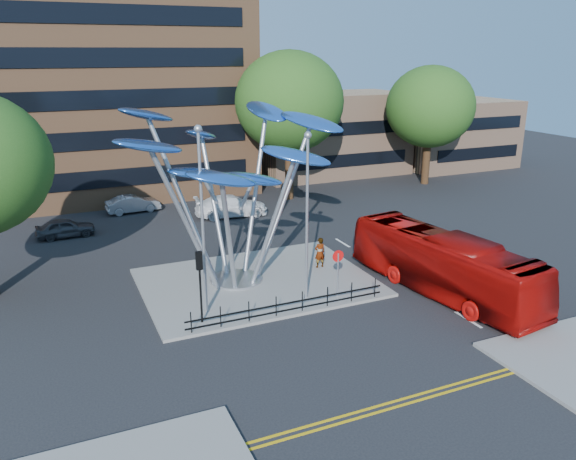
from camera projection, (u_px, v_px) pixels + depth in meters
name	position (u px, v px, depth m)	size (l,w,h in m)	color
ground	(325.00, 328.00, 25.39)	(120.00, 120.00, 0.00)	black
traffic_island	(257.00, 282.00, 30.21)	(12.00, 9.00, 0.15)	slate
double_yellow_near	(401.00, 399.00, 20.16)	(40.00, 0.12, 0.01)	gold
double_yellow_far	(406.00, 404.00, 19.90)	(40.00, 0.12, 0.01)	gold
brick_tower	(86.00, 12.00, 46.40)	(25.00, 15.00, 30.00)	brown
low_building_near	(330.00, 134.00, 56.47)	(15.00, 8.00, 8.00)	tan
low_building_far	(454.00, 133.00, 60.26)	(12.00, 8.00, 7.00)	tan
tree_right	(289.00, 102.00, 45.19)	(8.80, 8.80, 12.11)	black
tree_far	(430.00, 107.00, 50.86)	(8.00, 8.00, 10.81)	black
leaf_sculpture	(230.00, 156.00, 28.33)	(12.72, 9.54, 9.51)	#9EA0A5
street_lamp_left	(202.00, 206.00, 25.08)	(0.36, 0.36, 8.80)	#9EA0A5
street_lamp_right	(307.00, 202.00, 26.65)	(0.36, 0.36, 8.30)	#9EA0A5
traffic_light_island	(200.00, 272.00, 24.85)	(0.28, 0.18, 3.42)	black
no_entry_sign_island	(338.00, 265.00, 27.80)	(0.60, 0.10, 2.45)	#9EA0A5
pedestrian_railing_front	(289.00, 306.00, 26.32)	(10.00, 0.06, 1.00)	black
red_bus	(443.00, 264.00, 28.62)	(2.67, 11.41, 3.18)	#980907
pedestrian	(320.00, 253.00, 31.85)	(0.64, 0.42, 1.76)	gray
parked_car_left	(65.00, 228.00, 37.59)	(1.51, 3.76, 1.28)	#38393F
parked_car_mid	(133.00, 204.00, 43.38)	(1.42, 4.07, 1.34)	#9FA0A6
parked_car_right	(231.00, 206.00, 42.35)	(2.22, 5.46, 1.58)	white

